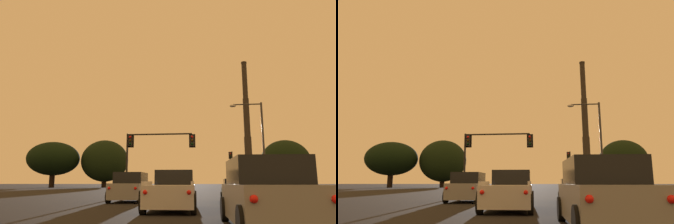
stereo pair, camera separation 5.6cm
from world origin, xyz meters
TOP-DOWN VIEW (x-y plane):
  - suv_right_lane_third at (3.17, 9.28)m, footprint 2.31×4.98m
  - hatchback_right_lane_front at (3.44, 21.29)m, footprint 1.92×4.11m
  - pickup_truck_center_lane_second at (0.02, 15.49)m, footprint 2.33×5.56m
  - sedan_right_lane_second at (3.49, 15.42)m, footprint 1.98×4.71m
  - suv_left_lane_front at (-3.35, 21.56)m, footprint 2.19×4.94m
  - traffic_light_overhead_left at (-3.54, 29.98)m, footprint 6.56×0.50m
  - traffic_light_far_right at (5.98, 58.26)m, footprint 0.78×0.50m
  - street_lamp at (6.64, 32.24)m, footprint 3.18×0.36m
  - smokestack at (20.64, 151.15)m, footprint 5.19×5.19m
  - treeline_far_left at (-23.85, 80.92)m, footprint 11.82×10.64m
  - treeline_far_right at (-35.87, 77.55)m, footprint 12.90×11.61m
  - treeline_right_mid at (20.07, 80.02)m, footprint 11.33×10.20m

SIDE VIEW (x-z plane):
  - hatchback_right_lane_front at x=3.44m, z-range -0.05..1.38m
  - sedan_right_lane_second at x=3.49m, z-range -0.05..1.38m
  - pickup_truck_center_lane_second at x=0.02m, z-range -0.11..1.71m
  - suv_right_lane_third at x=3.17m, z-range -0.03..1.83m
  - suv_left_lane_front at x=-3.35m, z-range -0.03..1.83m
  - traffic_light_far_right at x=5.98m, z-range 1.00..7.53m
  - traffic_light_overhead_left at x=-3.54m, z-range 1.56..7.29m
  - street_lamp at x=6.64m, z-range 0.98..9.93m
  - treeline_right_mid at x=20.07m, z-range 0.47..11.53m
  - treeline_far_left at x=-23.85m, z-range 0.69..12.44m
  - treeline_far_right at x=-35.87m, z-range 1.43..12.51m
  - smokestack at x=20.64m, z-range -6.26..51.38m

